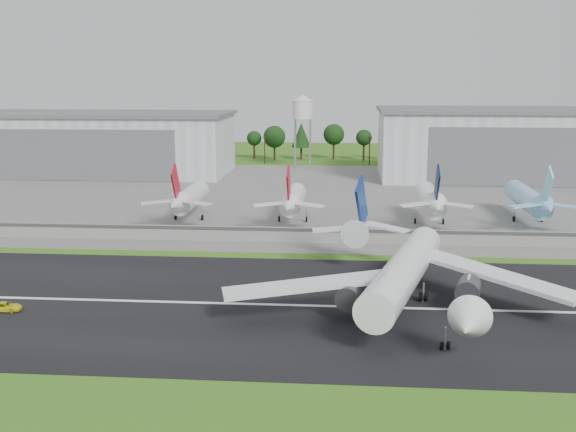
# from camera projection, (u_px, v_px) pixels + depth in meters

# --- Properties ---
(ground) EXTENTS (600.00, 600.00, 0.00)m
(ground) POSITION_uv_depth(u_px,v_px,m) (256.00, 326.00, 107.85)
(ground) COLOR #3C6417
(ground) RESTS_ON ground
(runway) EXTENTS (320.00, 60.00, 0.10)m
(runway) POSITION_uv_depth(u_px,v_px,m) (264.00, 305.00, 117.62)
(runway) COLOR black
(runway) RESTS_ON ground
(runway_centerline) EXTENTS (220.00, 1.00, 0.02)m
(runway_centerline) POSITION_uv_depth(u_px,v_px,m) (264.00, 304.00, 117.61)
(runway_centerline) COLOR white
(runway_centerline) RESTS_ON runway
(apron) EXTENTS (320.00, 150.00, 0.10)m
(apron) POSITION_uv_depth(u_px,v_px,m) (305.00, 195.00, 225.20)
(apron) COLOR slate
(apron) RESTS_ON ground
(blast_fence) EXTENTS (240.00, 0.61, 3.50)m
(blast_fence) POSITION_uv_depth(u_px,v_px,m) (287.00, 235.00, 161.28)
(blast_fence) COLOR gray
(blast_fence) RESTS_ON ground
(hangar_west) EXTENTS (97.00, 44.00, 23.20)m
(hangar_west) POSITION_uv_depth(u_px,v_px,m) (102.00, 143.00, 273.51)
(hangar_west) COLOR silver
(hangar_west) RESTS_ON ground
(hangar_east) EXTENTS (102.00, 47.00, 25.20)m
(hangar_east) POSITION_uv_depth(u_px,v_px,m) (520.00, 143.00, 260.53)
(hangar_east) COLOR silver
(hangar_east) RESTS_ON ground
(water_tower) EXTENTS (8.40, 8.40, 29.40)m
(water_tower) POSITION_uv_depth(u_px,v_px,m) (303.00, 107.00, 284.48)
(water_tower) COLOR #99999E
(water_tower) RESTS_ON ground
(utility_poles) EXTENTS (230.00, 3.00, 12.00)m
(utility_poles) POSITION_uv_depth(u_px,v_px,m) (317.00, 164.00, 303.45)
(utility_poles) COLOR black
(utility_poles) RESTS_ON ground
(treeline) EXTENTS (320.00, 16.00, 22.00)m
(treeline) POSITION_uv_depth(u_px,v_px,m) (318.00, 160.00, 318.12)
(treeline) COLOR black
(treeline) RESTS_ON ground
(main_airliner) EXTENTS (55.51, 58.56, 18.17)m
(main_airliner) POSITION_uv_depth(u_px,v_px,m) (404.00, 280.00, 114.42)
(main_airliner) COLOR white
(main_airliner) RESTS_ON runway
(ground_vehicle) EXTENTS (5.30, 2.69, 1.43)m
(ground_vehicle) POSITION_uv_depth(u_px,v_px,m) (5.00, 307.00, 114.19)
(ground_vehicle) COLOR yellow
(ground_vehicle) RESTS_ON runway
(parked_jet_red_a) EXTENTS (7.36, 31.29, 16.45)m
(parked_jet_red_a) POSITION_uv_depth(u_px,v_px,m) (187.00, 199.00, 183.82)
(parked_jet_red_a) COLOR silver
(parked_jet_red_a) RESTS_ON ground
(parked_jet_red_b) EXTENTS (7.36, 31.29, 16.36)m
(parked_jet_red_b) POSITION_uv_depth(u_px,v_px,m) (292.00, 200.00, 181.60)
(parked_jet_red_b) COLOR white
(parked_jet_red_b) RESTS_ON ground
(parked_jet_navy) EXTENTS (7.36, 31.29, 16.83)m
(parked_jet_navy) POSITION_uv_depth(u_px,v_px,m) (431.00, 201.00, 178.75)
(parked_jet_navy) COLOR white
(parked_jet_navy) RESTS_ON ground
(parked_jet_skyblue) EXTENTS (7.36, 37.29, 16.55)m
(parked_jet_skyblue) POSITION_uv_depth(u_px,v_px,m) (531.00, 200.00, 181.56)
(parked_jet_skyblue) COLOR #8CCFF2
(parked_jet_skyblue) RESTS_ON ground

